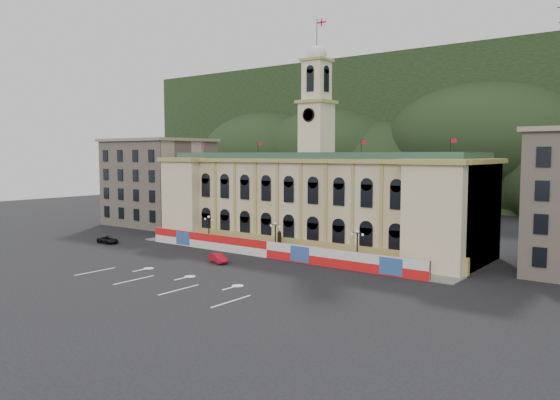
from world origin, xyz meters
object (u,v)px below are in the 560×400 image
Objects in this scene: statue at (279,247)px; red_sedan at (218,258)px; black_suv at (108,240)px; lamp_center at (275,236)px.

red_sedan is at bearing -108.09° from statue.
statue is at bearing -72.34° from black_suv.
lamp_center is 1.21× the size of black_suv.
statue is 0.87× the size of black_suv.
red_sedan is 26.74m from black_suv.
red_sedan is (-3.27, -9.01, -2.43)m from lamp_center.
black_suv is at bearing -162.67° from statue.
lamp_center is at bearing 1.06° from red_sedan.
statue is 31.43m from black_suv.
statue is 0.90× the size of red_sedan.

